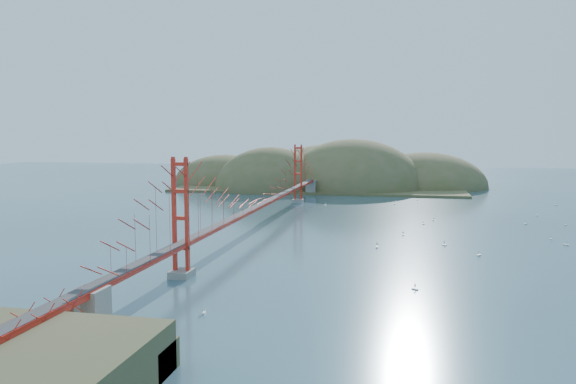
% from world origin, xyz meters
% --- Properties ---
extents(ground, '(320.00, 320.00, 0.00)m').
position_xyz_m(ground, '(0.00, 0.00, 0.00)').
color(ground, '#294653').
rests_on(ground, ground).
extents(bridge, '(2.20, 94.40, 12.00)m').
position_xyz_m(bridge, '(0.00, 0.18, 7.01)').
color(bridge, gray).
rests_on(bridge, ground).
extents(approach_viaduct, '(1.40, 12.00, 3.38)m').
position_xyz_m(approach_viaduct, '(0.00, -51.91, 2.55)').
color(approach_viaduct, '#B51F14').
rests_on(approach_viaduct, ground).
extents(promontory, '(9.00, 6.00, 0.24)m').
position_xyz_m(promontory, '(0.00, -48.50, 0.12)').
color(promontory, '#59544C').
rests_on(promontory, ground).
extents(fort, '(3.70, 2.30, 1.75)m').
position_xyz_m(fort, '(0.40, -47.80, 0.67)').
color(fort, brown).
rests_on(fort, ground).
extents(far_headlands, '(84.00, 58.00, 25.00)m').
position_xyz_m(far_headlands, '(2.21, 68.52, 0.00)').
color(far_headlands, brown).
rests_on(far_headlands, ground).
extents(sailboat_11, '(0.70, 0.70, 0.74)m').
position_xyz_m(sailboat_11, '(40.89, -5.43, 0.16)').
color(sailboat_11, white).
rests_on(sailboat_11, ground).
extents(sailboat_16, '(0.54, 0.54, 0.57)m').
position_xyz_m(sailboat_16, '(23.88, 7.48, 0.14)').
color(sailboat_16, white).
rests_on(sailboat_16, ground).
extents(sailboat_7, '(0.51, 0.46, 0.57)m').
position_xyz_m(sailboat_7, '(25.99, 14.58, 0.14)').
color(sailboat_7, white).
rests_on(sailboat_7, ground).
extents(sailboat_8, '(0.52, 0.46, 0.59)m').
position_xyz_m(sailboat_8, '(45.10, 11.32, 0.14)').
color(sailboat_8, white).
rests_on(sailboat_8, ground).
extents(sailboat_6, '(0.67, 0.67, 0.71)m').
position_xyz_m(sailboat_6, '(22.12, -29.85, 0.16)').
color(sailboat_6, white).
rests_on(sailboat_6, ground).
extents(sailboat_3, '(0.59, 0.56, 0.67)m').
position_xyz_m(sailboat_3, '(6.00, 26.83, 0.15)').
color(sailboat_3, white).
rests_on(sailboat_3, ground).
extents(sailboat_4, '(0.60, 0.60, 0.64)m').
position_xyz_m(sailboat_4, '(43.04, 20.78, 0.15)').
color(sailboat_4, white).
rests_on(sailboat_4, ground).
extents(sailboat_10, '(0.48, 0.57, 0.66)m').
position_xyz_m(sailboat_10, '(6.00, -40.00, 0.15)').
color(sailboat_10, white).
rests_on(sailboat_10, ground).
extents(sailboat_9, '(0.69, 0.69, 0.73)m').
position_xyz_m(sailboat_9, '(39.27, 10.83, 0.16)').
color(sailboat_9, white).
rests_on(sailboat_9, ground).
extents(sailboat_15, '(0.41, 0.50, 0.59)m').
position_xyz_m(sailboat_15, '(23.49, 35.22, 0.14)').
color(sailboat_15, white).
rests_on(sailboat_15, ground).
extents(sailboat_0, '(0.53, 0.56, 0.63)m').
position_xyz_m(sailboat_0, '(20.92, -2.57, 0.14)').
color(sailboat_0, white).
rests_on(sailboat_0, ground).
extents(sailboat_5, '(0.42, 0.52, 0.61)m').
position_xyz_m(sailboat_5, '(40.03, -1.58, 0.14)').
color(sailboat_5, white).
rests_on(sailboat_5, ground).
extents(sailboat_12, '(0.63, 0.58, 0.71)m').
position_xyz_m(sailboat_12, '(19.14, 31.06, 0.15)').
color(sailboat_12, white).
rests_on(sailboat_12, ground).
extents(sailboat_13, '(0.70, 0.70, 0.73)m').
position_xyz_m(sailboat_13, '(29.47, -13.93, 0.16)').
color(sailboat_13, white).
rests_on(sailboat_13, ground).
extents(sailboat_2, '(0.70, 0.70, 0.73)m').
position_xyz_m(sailboat_2, '(25.98, -8.74, 0.16)').
color(sailboat_2, white).
rests_on(sailboat_2, ground).
extents(sailboat_1, '(0.58, 0.58, 0.61)m').
position_xyz_m(sailboat_1, '(25.62, 11.46, 0.14)').
color(sailboat_1, white).
rests_on(sailboat_1, ground).
extents(sailboat_17, '(0.59, 0.48, 0.69)m').
position_xyz_m(sailboat_17, '(49.84, 36.40, 0.15)').
color(sailboat_17, white).
rests_on(sailboat_17, ground).
extents(sailboat_14, '(0.50, 0.62, 0.74)m').
position_xyz_m(sailboat_14, '(17.85, -11.57, 0.16)').
color(sailboat_14, white).
rests_on(sailboat_14, ground).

